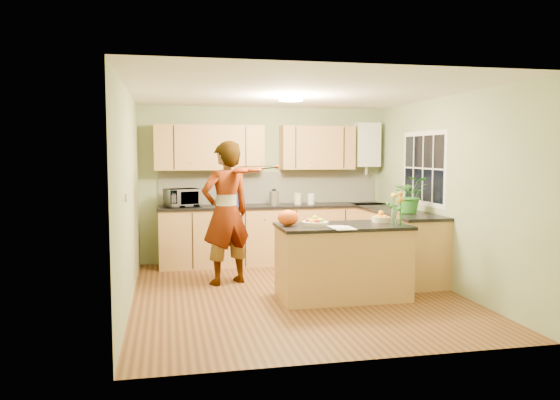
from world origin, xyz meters
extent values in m
plane|color=#532E17|center=(0.00, 0.00, 0.00)|extent=(4.50, 4.50, 0.00)
cube|color=white|center=(0.00, 0.00, 2.50)|extent=(4.00, 4.50, 0.02)
cube|color=gray|center=(0.00, 2.25, 1.25)|extent=(4.00, 0.02, 2.50)
cube|color=gray|center=(0.00, -2.25, 1.25)|extent=(4.00, 0.02, 2.50)
cube|color=gray|center=(-2.00, 0.00, 1.25)|extent=(0.02, 4.50, 2.50)
cube|color=gray|center=(2.00, 0.00, 1.25)|extent=(0.02, 4.50, 2.50)
cube|color=#B68B49|center=(0.10, 1.95, 0.45)|extent=(3.60, 0.60, 0.90)
cube|color=black|center=(0.10, 1.94, 0.92)|extent=(3.64, 0.62, 0.04)
cube|color=#B68B49|center=(1.70, 0.85, 0.45)|extent=(0.60, 2.20, 0.90)
cube|color=black|center=(1.69, 0.85, 0.92)|extent=(0.62, 2.24, 0.04)
cube|color=white|center=(0.10, 2.23, 1.20)|extent=(3.60, 0.02, 0.52)
cube|color=#B68B49|center=(-0.90, 2.08, 1.85)|extent=(1.70, 0.34, 0.70)
cube|color=#B68B49|center=(0.85, 2.08, 1.85)|extent=(1.20, 0.34, 0.70)
cube|color=white|center=(1.70, 2.09, 1.90)|extent=(0.40, 0.30, 0.72)
cylinder|color=silver|center=(1.70, 2.09, 1.50)|extent=(0.06, 0.06, 0.20)
cube|color=white|center=(1.99, 0.60, 1.55)|extent=(0.01, 1.30, 1.05)
cube|color=black|center=(1.99, 0.60, 1.55)|extent=(0.01, 1.18, 0.92)
cube|color=white|center=(-1.99, -0.60, 1.30)|extent=(0.02, 0.09, 0.09)
cylinder|color=#FFEABF|center=(0.00, 0.30, 2.46)|extent=(0.30, 0.30, 0.06)
cylinder|color=white|center=(0.00, 0.30, 2.49)|extent=(0.10, 0.10, 0.02)
cube|color=#B68B49|center=(0.51, -0.29, 0.43)|extent=(1.54, 0.77, 0.86)
cube|color=black|center=(0.51, -0.29, 0.88)|extent=(1.58, 0.81, 0.04)
cylinder|color=beige|center=(0.16, -0.29, 0.93)|extent=(0.32, 0.32, 0.05)
cylinder|color=beige|center=(1.06, -0.14, 0.94)|extent=(0.23, 0.23, 0.07)
cylinder|color=silver|center=(1.11, -0.47, 1.00)|extent=(0.10, 0.10, 0.20)
ellipsoid|color=#EA5513|center=(-0.16, -0.24, 1.00)|extent=(0.31, 0.28, 0.19)
cube|color=white|center=(0.41, -0.59, 0.91)|extent=(0.24, 0.33, 0.01)
imported|color=tan|center=(-0.79, 0.73, 0.96)|extent=(0.83, 0.70, 1.93)
imported|color=white|center=(-1.33, 1.93, 1.08)|extent=(0.59, 0.49, 0.28)
cube|color=navy|center=(-0.58, 1.96, 1.05)|extent=(0.31, 0.25, 0.22)
cylinder|color=silver|center=(0.10, 1.94, 1.05)|extent=(0.16, 0.16, 0.22)
sphere|color=black|center=(0.10, 1.94, 1.20)|extent=(0.08, 0.08, 0.08)
cylinder|color=beige|center=(0.50, 1.98, 1.03)|extent=(0.14, 0.14, 0.18)
cylinder|color=white|center=(0.71, 1.94, 1.03)|extent=(0.14, 0.14, 0.18)
imported|color=#2F7C29|center=(1.70, 0.38, 1.20)|extent=(0.56, 0.53, 0.51)
camera|label=1|loc=(-1.57, -6.54, 1.78)|focal=35.00mm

